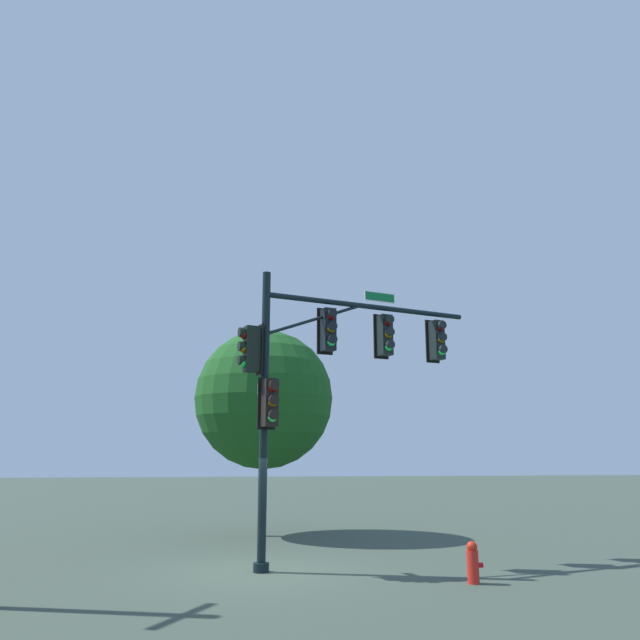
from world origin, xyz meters
name	(u,v)px	position (x,y,z in m)	size (l,w,h in m)	color
ground_plane	(261,572)	(0.00, 0.00, 0.00)	(120.00, 120.00, 0.00)	#3B493D
signal_pole_assembly	(326,361)	(1.56, 0.46, 4.91)	(6.34, 2.67, 7.03)	black
fire_hydrant	(473,563)	(4.31, -1.77, 0.41)	(0.33, 0.24, 0.83)	red
tree_mid	(264,399)	(0.16, 6.24, 4.44)	(4.68, 4.68, 6.78)	#54361C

